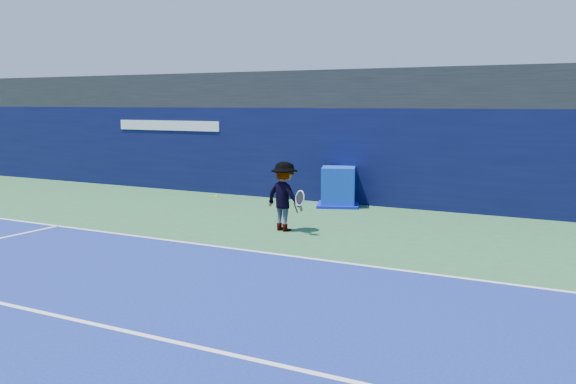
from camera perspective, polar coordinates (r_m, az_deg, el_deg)
name	(u,v)px	position (r m, az deg, el deg)	size (l,w,h in m)	color
ground	(122,279)	(12.08, -14.51, -7.53)	(80.00, 80.00, 0.00)	#2C6237
baseline	(217,247)	(14.34, -6.29, -4.84)	(24.00, 0.10, 0.01)	white
service_line	(31,310)	(10.77, -21.89, -9.71)	(24.00, 0.10, 0.01)	white
stadium_band	(364,90)	(21.51, 6.77, 9.03)	(36.00, 3.00, 1.20)	black
back_wall_assembly	(351,155)	(20.65, 5.63, 3.27)	(36.00, 1.03, 3.00)	#090D34
equipment_cart	(338,188)	(19.82, 4.50, 0.33)	(1.63, 1.63, 1.21)	#0D37BB
tennis_player	(284,196)	(15.91, -0.32, -0.39)	(1.37, 0.90, 1.73)	silver
tennis_ball	(216,196)	(17.02, -6.40, -0.37)	(0.07, 0.07, 0.07)	#D6E919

